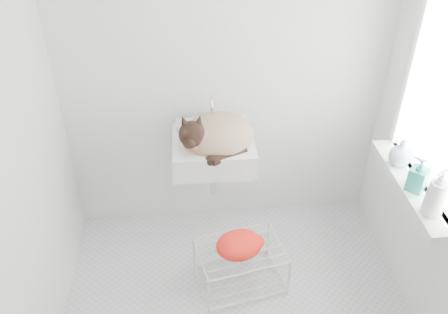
{
  "coord_description": "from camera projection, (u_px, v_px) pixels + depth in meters",
  "views": [
    {
      "loc": [
        -0.25,
        -1.83,
        2.56
      ],
      "look_at": [
        -0.05,
        0.5,
        0.88
      ],
      "focal_mm": 38.08,
      "sensor_mm": 36.0,
      "label": 1
    }
  ],
  "objects": [
    {
      "name": "back_wall",
      "position": [
        225.0,
        66.0,
        3.08
      ],
      "size": [
        2.2,
        0.02,
        2.5
      ],
      "primitive_type": "cube",
      "color": "white",
      "rests_on": "ground"
    },
    {
      "name": "left_wall",
      "position": [
        7.0,
        166.0,
        2.19
      ],
      "size": [
        0.02,
        2.0,
        2.5
      ],
      "primitive_type": "cube",
      "color": "white",
      "rests_on": "ground"
    },
    {
      "name": "window_glass",
      "position": [
        448.0,
        106.0,
        2.45
      ],
      "size": [
        0.01,
        0.8,
        1.0
      ],
      "primitive_type": "cube",
      "color": "white",
      "rests_on": "right_wall"
    },
    {
      "name": "window_frame",
      "position": [
        445.0,
        106.0,
        2.45
      ],
      "size": [
        0.04,
        0.9,
        1.1
      ],
      "primitive_type": "cube",
      "color": "white",
      "rests_on": "right_wall"
    },
    {
      "name": "windowsill",
      "position": [
        411.0,
        185.0,
        2.75
      ],
      "size": [
        0.16,
        0.88,
        0.04
      ],
      "primitive_type": "cube",
      "color": "white",
      "rests_on": "right_wall"
    },
    {
      "name": "sink",
      "position": [
        213.0,
        140.0,
        3.09
      ],
      "size": [
        0.53,
        0.46,
        0.21
      ],
      "primitive_type": "cube",
      "color": "white",
      "rests_on": "back_wall"
    },
    {
      "name": "faucet",
      "position": [
        211.0,
        107.0,
        3.16
      ],
      "size": [
        0.19,
        0.14,
        0.19
      ],
      "primitive_type": null,
      "color": "silver",
      "rests_on": "sink"
    },
    {
      "name": "cat",
      "position": [
        215.0,
        136.0,
        3.05
      ],
      "size": [
        0.52,
        0.45,
        0.31
      ],
      "rotation": [
        0.0,
        0.0,
        0.14
      ],
      "color": "tan",
      "rests_on": "sink"
    },
    {
      "name": "wire_rack",
      "position": [
        240.0,
        267.0,
        3.13
      ],
      "size": [
        0.6,
        0.47,
        0.32
      ],
      "primitive_type": "cube",
      "rotation": [
        0.0,
        0.0,
        0.21
      ],
      "color": "silver",
      "rests_on": "floor"
    },
    {
      "name": "towel",
      "position": [
        239.0,
        249.0,
        2.99
      ],
      "size": [
        0.35,
        0.29,
        0.12
      ],
      "primitive_type": "ellipsoid",
      "rotation": [
        0.0,
        0.0,
        0.27
      ],
      "color": "#F42300",
      "rests_on": "wire_rack"
    },
    {
      "name": "bottle_a",
      "position": [
        430.0,
        213.0,
        2.52
      ],
      "size": [
        0.13,
        0.13,
        0.24
      ],
      "primitive_type": "imported",
      "rotation": [
        0.0,
        0.0,
        5.24
      ],
      "color": "white",
      "rests_on": "windowsill"
    },
    {
      "name": "bottle_b",
      "position": [
        414.0,
        189.0,
        2.68
      ],
      "size": [
        0.13,
        0.13,
        0.21
      ],
      "primitive_type": "imported",
      "rotation": [
        0.0,
        0.0,
        3.94
      ],
      "color": "#217D6C",
      "rests_on": "windowsill"
    },
    {
      "name": "bottle_c",
      "position": [
        398.0,
        164.0,
        2.88
      ],
      "size": [
        0.19,
        0.19,
        0.17
      ],
      "primitive_type": "imported",
      "rotation": [
        0.0,
        0.0,
        0.86
      ],
      "color": "silver",
      "rests_on": "windowsill"
    }
  ]
}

